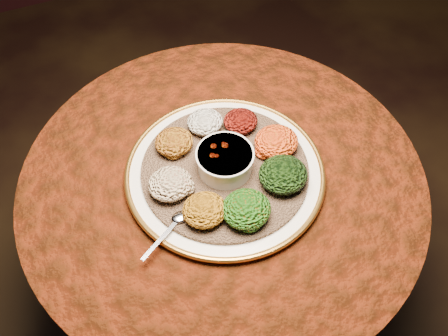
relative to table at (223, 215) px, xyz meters
name	(u,v)px	position (x,y,z in m)	size (l,w,h in m)	color
table	(223,215)	(0.00, 0.00, 0.00)	(0.96, 0.96, 0.73)	black
platter	(225,172)	(0.00, 0.00, 0.19)	(0.51, 0.51, 0.02)	white
injera	(225,170)	(0.00, 0.00, 0.20)	(0.39, 0.39, 0.01)	#866143
stew_bowl	(225,160)	(0.00, 0.00, 0.24)	(0.13, 0.13, 0.06)	silver
spoon	(177,221)	(-0.15, -0.10, 0.21)	(0.13, 0.08, 0.01)	silver
portion_ayib	(205,122)	(0.01, 0.13, 0.23)	(0.09, 0.08, 0.04)	silver
portion_kitfo	(241,121)	(0.09, 0.10, 0.23)	(0.08, 0.08, 0.04)	black
portion_tikil	(276,142)	(0.14, 0.00, 0.23)	(0.10, 0.10, 0.05)	#B0820E
portion_gomen	(283,174)	(0.11, -0.09, 0.23)	(0.11, 0.11, 0.05)	black
portion_mixveg	(246,209)	(-0.01, -0.14, 0.23)	(0.11, 0.10, 0.05)	#AB360B
portion_kik	(205,210)	(-0.09, -0.10, 0.23)	(0.10, 0.09, 0.05)	#AC690F
portion_timatim	(170,184)	(-0.13, -0.01, 0.23)	(0.10, 0.09, 0.05)	maroon
portion_shiro	(174,142)	(-0.08, 0.10, 0.23)	(0.09, 0.09, 0.04)	#9D6112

